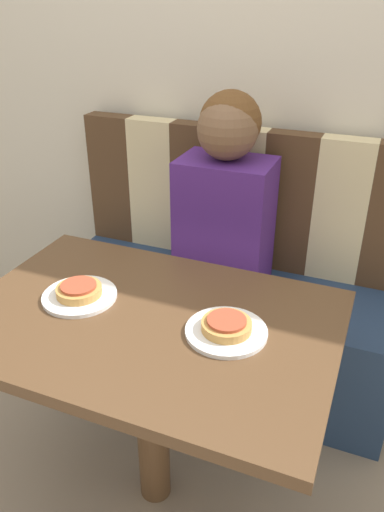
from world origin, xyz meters
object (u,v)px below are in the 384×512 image
at_px(plate_left, 80,296).
at_px(plate_right, 226,331).
at_px(person, 226,192).
at_px(pizza_left, 79,290).
at_px(pizza_right, 227,325).

xyz_separation_m(plate_left, plate_right, (0.44, 0.00, 0.00)).
bearing_deg(person, pizza_left, -109.22).
distance_m(plate_right, pizza_left, 0.44).
height_order(plate_left, pizza_right, pizza_right).
relative_size(person, pizza_right, 5.60).
bearing_deg(plate_right, pizza_left, 180.00).
height_order(plate_left, plate_right, same).
bearing_deg(pizza_left, plate_left, 180.00).
bearing_deg(person, plate_right, -70.78).
distance_m(pizza_left, pizza_right, 0.44).
xyz_separation_m(person, plate_left, (-0.22, -0.63, -0.12)).
bearing_deg(plate_right, pizza_right, 180.00).
xyz_separation_m(person, pizza_left, (-0.22, -0.63, -0.10)).
distance_m(plate_left, plate_right, 0.44).
relative_size(person, plate_left, 3.42).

